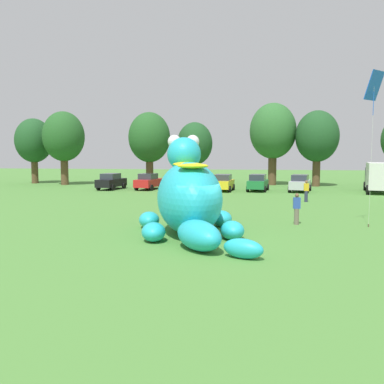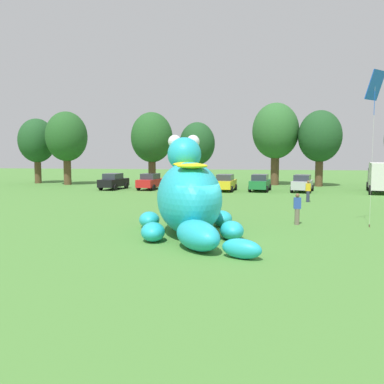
{
  "view_description": "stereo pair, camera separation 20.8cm",
  "coord_description": "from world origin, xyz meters",
  "px_view_note": "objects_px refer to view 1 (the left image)",
  "views": [
    {
      "loc": [
        1.71,
        -18.09,
        3.86
      ],
      "look_at": [
        -1.04,
        2.41,
        1.91
      ],
      "focal_mm": 38.59,
      "sensor_mm": 36.0,
      "label": 1
    },
    {
      "loc": [
        1.91,
        -18.06,
        3.86
      ],
      "look_at": [
        -1.04,
        2.41,
        1.91
      ],
      "focal_mm": 38.59,
      "sensor_mm": 36.0,
      "label": 2
    }
  ],
  "objects_px": {
    "car_red": "(149,181)",
    "giant_inflatable_creature": "(190,197)",
    "car_black": "(111,181)",
    "tethered_flying_kite": "(374,88)",
    "car_yellow": "(223,183)",
    "car_green": "(258,183)",
    "car_orange": "(184,182)",
    "car_silver": "(300,183)",
    "box_truck": "(378,176)",
    "spectator_wandering": "(297,209)",
    "spectator_mid_field": "(306,191)",
    "spectator_near_inflatable": "(190,202)"
  },
  "relations": [
    {
      "from": "car_orange",
      "to": "box_truck",
      "type": "height_order",
      "value": "box_truck"
    },
    {
      "from": "car_orange",
      "to": "spectator_wandering",
      "type": "bearing_deg",
      "value": -64.71
    },
    {
      "from": "car_red",
      "to": "car_orange",
      "type": "relative_size",
      "value": 0.99
    },
    {
      "from": "car_green",
      "to": "tethered_flying_kite",
      "type": "xyz_separation_m",
      "value": [
        5.26,
        -20.12,
        6.31
      ]
    },
    {
      "from": "giant_inflatable_creature",
      "to": "car_red",
      "type": "relative_size",
      "value": 2.04
    },
    {
      "from": "car_silver",
      "to": "box_truck",
      "type": "relative_size",
      "value": 0.66
    },
    {
      "from": "car_yellow",
      "to": "car_green",
      "type": "bearing_deg",
      "value": 8.53
    },
    {
      "from": "box_truck",
      "to": "tethered_flying_kite",
      "type": "bearing_deg",
      "value": -107.72
    },
    {
      "from": "car_yellow",
      "to": "spectator_near_inflatable",
      "type": "xyz_separation_m",
      "value": [
        -1.09,
        -17.02,
        -0.01
      ]
    },
    {
      "from": "car_yellow",
      "to": "car_silver",
      "type": "relative_size",
      "value": 0.97
    },
    {
      "from": "car_red",
      "to": "car_orange",
      "type": "bearing_deg",
      "value": -10.54
    },
    {
      "from": "car_orange",
      "to": "spectator_near_inflatable",
      "type": "xyz_separation_m",
      "value": [
        2.97,
        -17.06,
        -0.01
      ]
    },
    {
      "from": "car_orange",
      "to": "car_yellow",
      "type": "xyz_separation_m",
      "value": [
        4.07,
        -0.05,
        0.0
      ]
    },
    {
      "from": "box_truck",
      "to": "car_yellow",
      "type": "bearing_deg",
      "value": -178.91
    },
    {
      "from": "car_silver",
      "to": "spectator_wandering",
      "type": "distance_m",
      "value": 19.81
    },
    {
      "from": "giant_inflatable_creature",
      "to": "car_silver",
      "type": "height_order",
      "value": "giant_inflatable_creature"
    },
    {
      "from": "car_black",
      "to": "car_red",
      "type": "distance_m",
      "value": 4.01
    },
    {
      "from": "car_black",
      "to": "car_silver",
      "type": "xyz_separation_m",
      "value": [
        19.67,
        -0.09,
        0.0
      ]
    },
    {
      "from": "car_black",
      "to": "car_green",
      "type": "xyz_separation_m",
      "value": [
        15.5,
        0.14,
        0.0
      ]
    },
    {
      "from": "giant_inflatable_creature",
      "to": "tethered_flying_kite",
      "type": "height_order",
      "value": "tethered_flying_kite"
    },
    {
      "from": "car_green",
      "to": "spectator_wandering",
      "type": "bearing_deg",
      "value": -85.44
    },
    {
      "from": "car_red",
      "to": "car_yellow",
      "type": "xyz_separation_m",
      "value": [
        8.0,
        -0.78,
        0.0
      ]
    },
    {
      "from": "car_red",
      "to": "spectator_near_inflatable",
      "type": "relative_size",
      "value": 2.53
    },
    {
      "from": "giant_inflatable_creature",
      "to": "car_yellow",
      "type": "bearing_deg",
      "value": 89.19
    },
    {
      "from": "car_black",
      "to": "tethered_flying_kite",
      "type": "height_order",
      "value": "tethered_flying_kite"
    },
    {
      "from": "car_green",
      "to": "spectator_wandering",
      "type": "height_order",
      "value": "car_green"
    },
    {
      "from": "tethered_flying_kite",
      "to": "car_silver",
      "type": "bearing_deg",
      "value": 93.14
    },
    {
      "from": "spectator_near_inflatable",
      "to": "spectator_wandering",
      "type": "xyz_separation_m",
      "value": [
        6.19,
        -2.33,
        0.0
      ]
    },
    {
      "from": "spectator_mid_field",
      "to": "tethered_flying_kite",
      "type": "distance_m",
      "value": 12.88
    },
    {
      "from": "giant_inflatable_creature",
      "to": "spectator_wandering",
      "type": "relative_size",
      "value": 5.18
    },
    {
      "from": "box_truck",
      "to": "car_silver",
      "type": "bearing_deg",
      "value": 179.96
    },
    {
      "from": "giant_inflatable_creature",
      "to": "spectator_near_inflatable",
      "type": "bearing_deg",
      "value": 97.99
    },
    {
      "from": "spectator_mid_field",
      "to": "car_black",
      "type": "bearing_deg",
      "value": 155.03
    },
    {
      "from": "car_red",
      "to": "car_orange",
      "type": "xyz_separation_m",
      "value": [
        3.93,
        -0.73,
        0.0
      ]
    },
    {
      "from": "box_truck",
      "to": "spectator_wandering",
      "type": "distance_m",
      "value": 22.06
    },
    {
      "from": "car_green",
      "to": "spectator_near_inflatable",
      "type": "xyz_separation_m",
      "value": [
        -4.6,
        -17.54,
        -0.01
      ]
    },
    {
      "from": "car_black",
      "to": "tethered_flying_kite",
      "type": "bearing_deg",
      "value": -43.89
    },
    {
      "from": "car_red",
      "to": "car_silver",
      "type": "distance_m",
      "value": 15.69
    },
    {
      "from": "car_red",
      "to": "giant_inflatable_creature",
      "type": "bearing_deg",
      "value": -71.76
    },
    {
      "from": "box_truck",
      "to": "tethered_flying_kite",
      "type": "height_order",
      "value": "tethered_flying_kite"
    },
    {
      "from": "car_red",
      "to": "spectator_mid_field",
      "type": "relative_size",
      "value": 2.53
    },
    {
      "from": "car_black",
      "to": "car_yellow",
      "type": "distance_m",
      "value": 12.0
    },
    {
      "from": "car_red",
      "to": "spectator_near_inflatable",
      "type": "distance_m",
      "value": 19.09
    },
    {
      "from": "car_silver",
      "to": "spectator_mid_field",
      "type": "bearing_deg",
      "value": -93.87
    },
    {
      "from": "car_red",
      "to": "tethered_flying_kite",
      "type": "distance_m",
      "value": 27.13
    },
    {
      "from": "car_green",
      "to": "spectator_mid_field",
      "type": "bearing_deg",
      "value": -68.39
    },
    {
      "from": "box_truck",
      "to": "spectator_mid_field",
      "type": "relative_size",
      "value": 3.91
    },
    {
      "from": "spectator_mid_field",
      "to": "spectator_wandering",
      "type": "relative_size",
      "value": 1.0
    },
    {
      "from": "car_silver",
      "to": "spectator_near_inflatable",
      "type": "distance_m",
      "value": 19.41
    },
    {
      "from": "car_yellow",
      "to": "tethered_flying_kite",
      "type": "bearing_deg",
      "value": -65.88
    }
  ]
}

